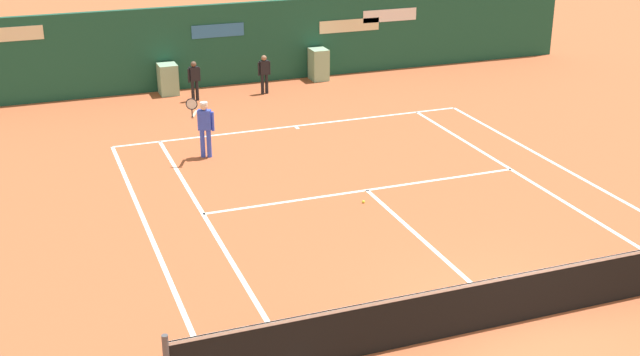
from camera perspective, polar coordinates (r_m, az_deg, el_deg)
name	(u,v)px	position (r m, az deg, el deg)	size (l,w,h in m)	color
ground_plane	(497,306)	(15.40, 12.01, -8.57)	(80.00, 80.00, 0.01)	#B25633
tennis_net	(517,296)	(14.74, 13.35, -7.88)	(12.10, 0.10, 1.07)	#4C4C51
sponsor_back_wall	(245,44)	(29.16, -5.16, 9.09)	(25.00, 1.02, 2.78)	#194C38
player_on_baseline	(204,124)	(22.02, -7.91, 3.67)	(0.77, 0.62, 1.76)	blue
ball_kid_right_post	(264,72)	(27.86, -3.83, 7.26)	(0.44, 0.18, 1.30)	black
ball_kid_left_post	(194,78)	(27.30, -8.59, 6.76)	(0.43, 0.22, 1.30)	black
tennis_ball_mid_court	(363,202)	(19.27, 2.99, -1.62)	(0.07, 0.07, 0.07)	#CCE033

